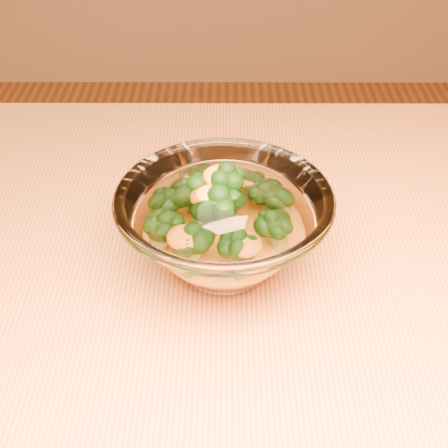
% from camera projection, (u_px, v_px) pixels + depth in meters
% --- Properties ---
extents(table, '(1.20, 0.80, 0.75)m').
position_uv_depth(table, '(179.00, 373.00, 0.64)').
color(table, '#D4753F').
rests_on(table, ground).
extents(glass_bowl, '(0.21, 0.21, 0.09)m').
position_uv_depth(glass_bowl, '(224.00, 228.00, 0.60)').
color(glass_bowl, white).
rests_on(glass_bowl, table).
extents(cheese_sauce, '(0.11, 0.11, 0.03)m').
position_uv_depth(cheese_sauce, '(224.00, 243.00, 0.61)').
color(cheese_sauce, orange).
rests_on(cheese_sauce, glass_bowl).
extents(broccoli_heap, '(0.14, 0.14, 0.07)m').
position_uv_depth(broccoli_heap, '(218.00, 211.00, 0.60)').
color(broccoli_heap, black).
rests_on(broccoli_heap, cheese_sauce).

